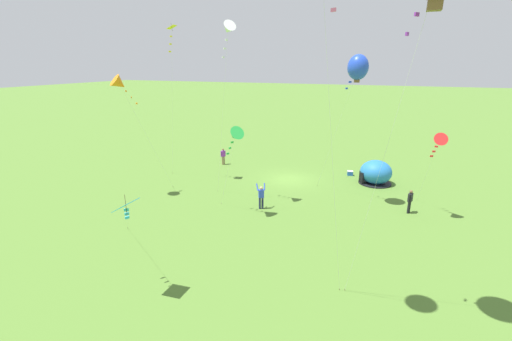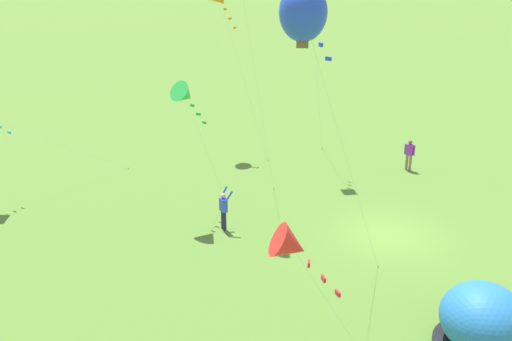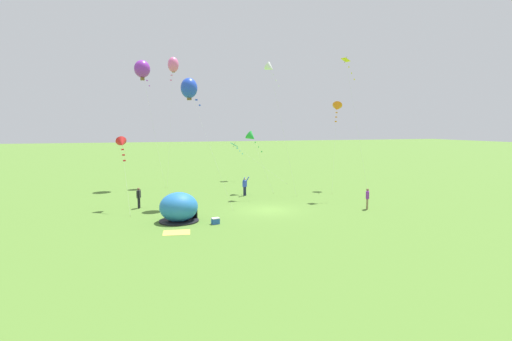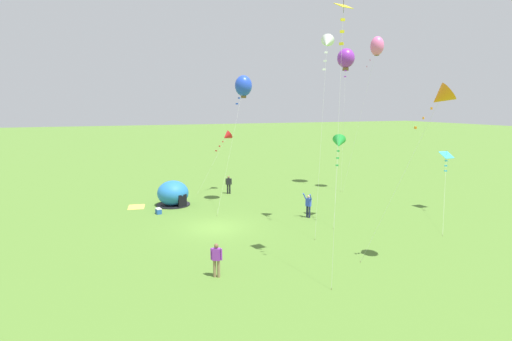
# 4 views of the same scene
# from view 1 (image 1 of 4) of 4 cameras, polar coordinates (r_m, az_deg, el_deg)

# --- Properties ---
(ground_plane) EXTENTS (300.00, 300.00, 0.00)m
(ground_plane) POSITION_cam_1_polar(r_m,az_deg,el_deg) (31.56, 5.58, -1.45)
(ground_plane) COLOR #517A2D
(popup_tent) EXTENTS (2.81, 2.81, 2.10)m
(popup_tent) POSITION_cam_1_polar(r_m,az_deg,el_deg) (31.81, 19.33, -0.34)
(popup_tent) COLOR #2672BF
(popup_tent) RESTS_ON ground
(picnic_blanket) EXTENTS (1.88, 1.54, 0.01)m
(picnic_blanket) POSITION_cam_1_polar(r_m,az_deg,el_deg) (34.94, 20.26, -0.59)
(picnic_blanket) COLOR gold
(picnic_blanket) RESTS_ON ground
(cooler_box) EXTENTS (0.59, 0.46, 0.44)m
(cooler_box) POSITION_cam_1_polar(r_m,az_deg,el_deg) (33.63, 15.41, -0.42)
(cooler_box) COLOR #2659B2
(cooler_box) RESTS_ON ground
(person_near_tent) EXTENTS (0.40, 0.52, 1.72)m
(person_near_tent) POSITION_cam_1_polar(r_m,az_deg,el_deg) (35.89, -5.48, 2.49)
(person_near_tent) COLOR #8C7251
(person_near_tent) RESTS_ON ground
(person_watching_sky) EXTENTS (0.36, 0.56, 1.72)m
(person_watching_sky) POSITION_cam_1_polar(r_m,az_deg,el_deg) (26.48, 24.27, -4.54)
(person_watching_sky) COLOR black
(person_watching_sky) RESTS_ON ground
(person_strolling) EXTENTS (0.72, 0.66, 1.89)m
(person_strolling) POSITION_cam_1_polar(r_m,az_deg,el_deg) (24.84, 0.87, -4.25)
(person_strolling) COLOR #1E2347
(person_strolling) RESTS_ON ground
(kite_green) EXTENTS (2.69, 2.18, 6.32)m
(kite_green) POSITION_cam_1_polar(r_m,az_deg,el_deg) (22.45, -3.54, 5.86)
(kite_green) COLOR silver
(kite_green) RESTS_ON ground
(kite_orange) EXTENTS (2.77, 3.67, 9.43)m
(kite_orange) POSITION_cam_1_polar(r_m,az_deg,el_deg) (27.68, -21.79, 13.29)
(kite_orange) COLOR silver
(kite_orange) RESTS_ON ground
(kite_yellow) EXTENTS (2.41, 1.86, 13.22)m
(kite_yellow) POSITION_cam_1_polar(r_m,az_deg,el_deg) (30.40, -13.92, 20.86)
(kite_yellow) COLOR silver
(kite_yellow) RESTS_ON ground
(kite_red) EXTENTS (1.00, 3.73, 5.95)m
(kite_red) POSITION_cam_1_polar(r_m,az_deg,el_deg) (25.18, 28.22, 4.40)
(kite_red) COLOR silver
(kite_red) RESTS_ON ground
(kite_white) EXTENTS (2.84, 2.46, 12.90)m
(kite_white) POSITION_cam_1_polar(r_m,az_deg,el_deg) (24.39, -4.68, 22.42)
(kite_white) COLOR silver
(kite_white) RESTS_ON ground
(kite_blue) EXTENTS (3.58, 3.93, 10.77)m
(kite_blue) POSITION_cam_1_polar(r_m,az_deg,el_deg) (24.83, 16.63, 16.15)
(kite_blue) COLOR silver
(kite_blue) RESTS_ON ground
(kite_cyan) EXTENTS (5.44, 5.65, 4.87)m
(kite_cyan) POSITION_cam_1_polar(r_m,az_deg,el_deg) (15.77, -20.85, -5.72)
(kite_cyan) COLOR silver
(kite_cyan) RESTS_ON ground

